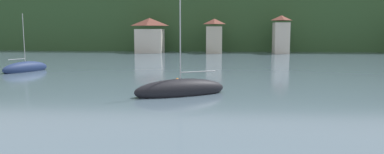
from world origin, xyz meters
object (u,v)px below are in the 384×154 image
at_px(shore_building_west, 150,36).
at_px(sailboat_mid_2, 180,90).
at_px(sailboat_far_5, 26,68).
at_px(mooring_buoy_near, 177,80).
at_px(shore_building_central, 281,35).
at_px(shore_building_westcentral, 214,36).

relative_size(shore_building_west, sailboat_mid_2, 0.87).
xyz_separation_m(sailboat_far_5, mooring_buoy_near, (20.90, -6.36, -0.42)).
bearing_deg(shore_building_west, sailboat_far_5, -101.53).
bearing_deg(shore_building_west, shore_building_central, -0.18).
xyz_separation_m(shore_building_westcentral, shore_building_central, (15.41, 0.28, 0.36)).
height_order(sailboat_mid_2, sailboat_far_5, sailboat_mid_2).
height_order(shore_building_westcentral, sailboat_far_5, shore_building_westcentral).
bearing_deg(shore_building_west, sailboat_mid_2, -76.13).
bearing_deg(mooring_buoy_near, shore_building_west, 104.84).
bearing_deg(sailboat_far_5, shore_building_west, 12.60).
distance_m(sailboat_mid_2, mooring_buoy_near, 9.37).
bearing_deg(shore_building_central, sailboat_mid_2, -106.62).
bearing_deg(shore_building_westcentral, sailboat_mid_2, -91.47).
bearing_deg(mooring_buoy_near, shore_building_westcentral, 86.50).
distance_m(shore_building_central, mooring_buoy_near, 50.82).
xyz_separation_m(shore_building_west, sailboat_far_5, (-8.36, -40.96, -3.59)).
relative_size(shore_building_central, sailboat_far_5, 1.09).
bearing_deg(shore_building_central, sailboat_far_5, -133.80).
xyz_separation_m(shore_building_central, mooring_buoy_near, (-18.28, -47.22, -4.26)).
relative_size(shore_building_west, sailboat_far_5, 1.02).
relative_size(shore_building_westcentral, sailboat_far_5, 1.00).
height_order(shore_building_central, mooring_buoy_near, shore_building_central).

